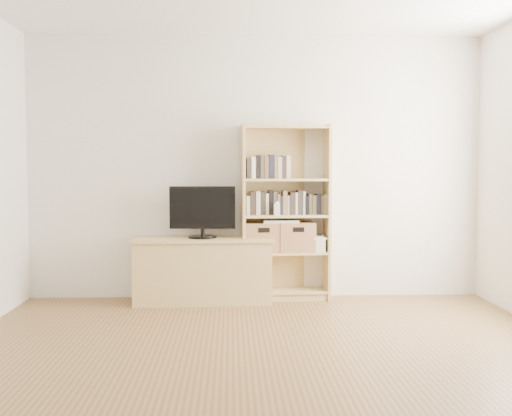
{
  "coord_description": "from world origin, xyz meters",
  "views": [
    {
      "loc": [
        -0.25,
        -3.89,
        1.31
      ],
      "look_at": [
        -0.02,
        1.9,
        0.93
      ],
      "focal_mm": 45.0,
      "sensor_mm": 36.0,
      "label": 1
    }
  ],
  "objects": [
    {
      "name": "bookshelf",
      "position": [
        0.29,
        2.35,
        0.86
      ],
      "size": [
        0.87,
        0.35,
        1.72
      ],
      "primitive_type": "cube",
      "rotation": [
        0.0,
        0.0,
        0.06
      ],
      "color": "tan",
      "rests_on": "floor"
    },
    {
      "name": "baby_monitor",
      "position": [
        0.2,
        2.25,
        0.89
      ],
      "size": [
        0.06,
        0.04,
        0.11
      ],
      "primitive_type": "cube",
      "rotation": [
        0.0,
        0.0,
        -0.07
      ],
      "color": "white",
      "rests_on": "bookshelf"
    },
    {
      "name": "back_wall",
      "position": [
        0.0,
        2.5,
        1.3
      ],
      "size": [
        4.5,
        0.02,
        2.6
      ],
      "primitive_type": "cube",
      "color": "white",
      "rests_on": "floor"
    },
    {
      "name": "books_row_mid",
      "position": [
        0.28,
        2.37,
        0.94
      ],
      "size": [
        0.76,
        0.22,
        0.2
      ],
      "primitive_type": "cube",
      "rotation": [
        0.0,
        0.0,
        0.11
      ],
      "color": "#ADA894",
      "rests_on": "bookshelf"
    },
    {
      "name": "basket_left",
      "position": [
        0.06,
        2.33,
        0.62
      ],
      "size": [
        0.37,
        0.31,
        0.28
      ],
      "primitive_type": "cube",
      "rotation": [
        0.0,
        0.0,
        0.07
      ],
      "color": "#8A5E3E",
      "rests_on": "bookshelf"
    },
    {
      "name": "magazine_stack",
      "position": [
        0.58,
        2.36,
        0.54
      ],
      "size": [
        0.22,
        0.3,
        0.13
      ],
      "primitive_type": "cube",
      "rotation": [
        0.0,
        0.0,
        -0.1
      ],
      "color": "silver",
      "rests_on": "bookshelf"
    },
    {
      "name": "front_wall",
      "position": [
        0.0,
        -2.5,
        1.3
      ],
      "size": [
        4.5,
        0.02,
        2.6
      ],
      "primitive_type": "cube",
      "color": "white",
      "rests_on": "floor"
    },
    {
      "name": "television",
      "position": [
        -0.52,
        2.26,
        0.87
      ],
      "size": [
        0.63,
        0.08,
        0.49
      ],
      "primitive_type": "cube",
      "rotation": [
        0.0,
        0.0,
        -0.05
      ],
      "color": "black",
      "rests_on": "tv_stand"
    },
    {
      "name": "tv_stand",
      "position": [
        -0.52,
        2.26,
        0.3
      ],
      "size": [
        1.32,
        0.53,
        0.6
      ],
      "primitive_type": "cube",
      "rotation": [
        0.0,
        0.0,
        0.03
      ],
      "color": "tan",
      "rests_on": "floor"
    },
    {
      "name": "laptop",
      "position": [
        0.24,
        2.33,
        0.77
      ],
      "size": [
        0.35,
        0.25,
        0.03
      ],
      "primitive_type": "cube",
      "rotation": [
        0.0,
        0.0,
        0.02
      ],
      "color": "silver",
      "rests_on": "basket_left"
    },
    {
      "name": "floor",
      "position": [
        0.0,
        0.0,
        0.0
      ],
      "size": [
        4.5,
        5.0,
        0.01
      ],
      "primitive_type": "cube",
      "color": "brown",
      "rests_on": "ground"
    },
    {
      "name": "books_row_upper",
      "position": [
        0.09,
        2.36,
        1.29
      ],
      "size": [
        0.4,
        0.16,
        0.21
      ],
      "primitive_type": "cube",
      "rotation": [
        0.0,
        0.0,
        0.04
      ],
      "color": "#ADA894",
      "rests_on": "bookshelf"
    },
    {
      "name": "basket_right",
      "position": [
        0.39,
        2.35,
        0.62
      ],
      "size": [
        0.37,
        0.31,
        0.29
      ],
      "primitive_type": "cube",
      "rotation": [
        0.0,
        0.0,
        0.08
      ],
      "color": "#8A5E3E",
      "rests_on": "bookshelf"
    }
  ]
}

